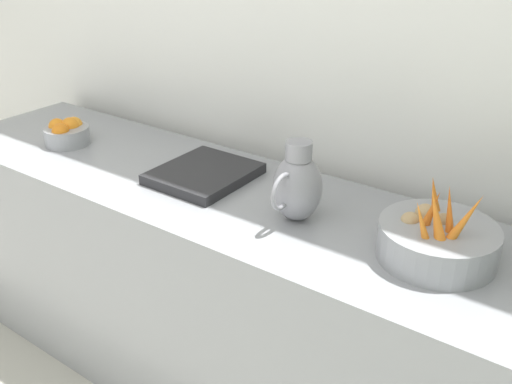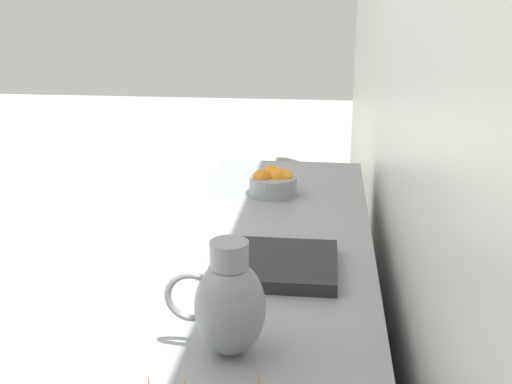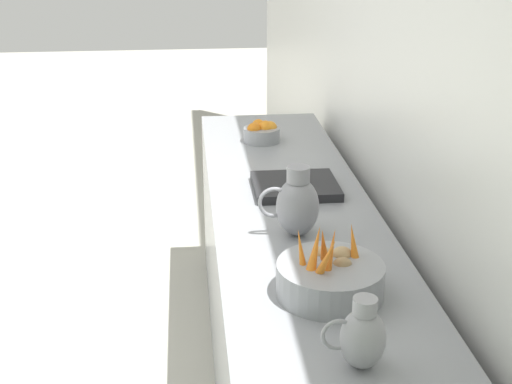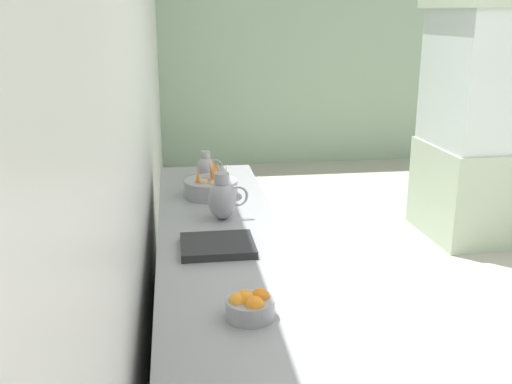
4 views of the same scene
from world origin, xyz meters
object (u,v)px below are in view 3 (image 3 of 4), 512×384
vegetable_colander (330,277)px  orange_bowl (262,132)px  metal_pitcher_tall (297,205)px  metal_pitcher_short (362,336)px

vegetable_colander → orange_bowl: size_ratio=1.79×
vegetable_colander → metal_pitcher_tall: metal_pitcher_tall is taller
metal_pitcher_tall → metal_pitcher_short: (-0.04, 0.78, -0.03)m
vegetable_colander → metal_pitcher_short: (-0.01, 0.36, 0.03)m
metal_pitcher_short → metal_pitcher_tall: bearing=-87.0°
metal_pitcher_short → orange_bowl: bearing=-88.6°
orange_bowl → metal_pitcher_tall: bearing=90.2°
orange_bowl → metal_pitcher_tall: metal_pitcher_tall is taller
metal_pitcher_tall → metal_pitcher_short: size_ratio=1.31×
orange_bowl → metal_pitcher_short: bearing=91.4°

